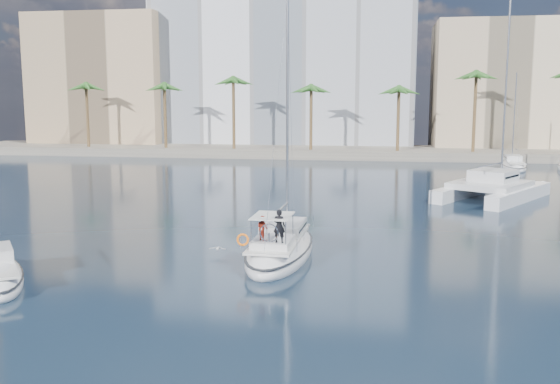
# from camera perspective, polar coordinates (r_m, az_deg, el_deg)

# --- Properties ---
(ground) EXTENTS (160.00, 160.00, 0.00)m
(ground) POSITION_cam_1_polar(r_m,az_deg,el_deg) (33.11, 2.16, -6.45)
(ground) COLOR black
(ground) RESTS_ON ground
(quay) EXTENTS (120.00, 14.00, 1.20)m
(quay) POSITION_cam_1_polar(r_m,az_deg,el_deg) (93.16, 6.69, 3.66)
(quay) COLOR gray
(quay) RESTS_ON ground
(building_modern) EXTENTS (42.00, 16.00, 28.00)m
(building_modern) POSITION_cam_1_polar(r_m,az_deg,el_deg) (106.06, 0.48, 11.56)
(building_modern) COLOR silver
(building_modern) RESTS_ON ground
(building_tan_left) EXTENTS (22.00, 14.00, 22.00)m
(building_tan_left) POSITION_cam_1_polar(r_m,az_deg,el_deg) (110.69, -15.62, 9.57)
(building_tan_left) COLOR tan
(building_tan_left) RESTS_ON ground
(building_beige) EXTENTS (20.00, 14.00, 20.00)m
(building_beige) POSITION_cam_1_polar(r_m,az_deg,el_deg) (103.36, 19.44, 8.94)
(building_beige) COLOR #CBB592
(building_beige) RESTS_ON ground
(palm_left) EXTENTS (3.60, 3.60, 12.30)m
(palm_left) POSITION_cam_1_polar(r_m,az_deg,el_deg) (96.47, -14.21, 9.38)
(palm_left) COLOR brown
(palm_left) RESTS_ON ground
(palm_centre) EXTENTS (3.60, 3.60, 12.30)m
(palm_centre) POSITION_cam_1_polar(r_m,az_deg,el_deg) (88.83, 6.69, 9.67)
(palm_centre) COLOR brown
(palm_centre) RESTS_ON ground
(main_sloop) EXTENTS (3.50, 10.28, 15.15)m
(main_sloop) POSITION_cam_1_polar(r_m,az_deg,el_deg) (34.01, 0.04, -5.17)
(main_sloop) COLOR white
(main_sloop) RESTS_ON ground
(catamaran) EXTENTS (11.14, 13.04, 17.11)m
(catamaran) POSITION_cam_1_polar(r_m,az_deg,el_deg) (56.16, 18.82, 0.53)
(catamaran) COLOR white
(catamaran) RESTS_ON ground
(seagull) EXTENTS (0.95, 0.41, 0.18)m
(seagull) POSITION_cam_1_polar(r_m,az_deg,el_deg) (34.76, -5.72, -5.16)
(seagull) COLOR silver
(seagull) RESTS_ON ground
(moored_yacht_a) EXTENTS (3.37, 9.52, 11.90)m
(moored_yacht_a) POSITION_cam_1_polar(r_m,az_deg,el_deg) (80.85, 20.57, 1.98)
(moored_yacht_a) COLOR white
(moored_yacht_a) RESTS_ON ground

